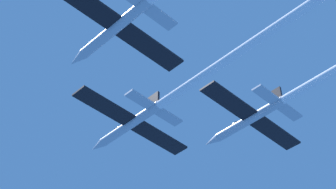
% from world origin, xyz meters
% --- Properties ---
extents(jet_lead, '(19.63, 75.86, 3.25)m').
position_xyz_m(jet_lead, '(0.55, -24.04, -0.22)').
color(jet_lead, '#B2BAC6').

